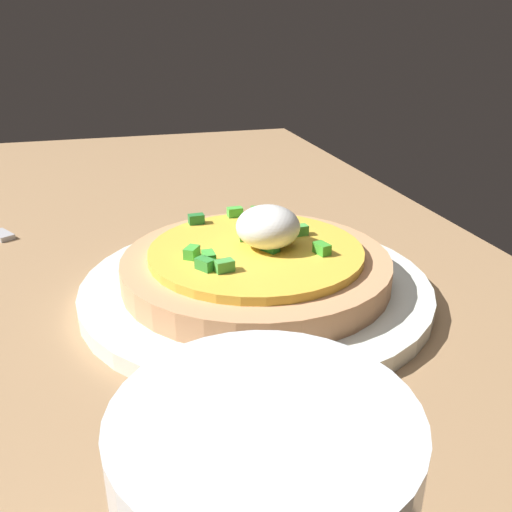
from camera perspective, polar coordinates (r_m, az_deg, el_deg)
The scene contains 3 objects.
dining_table at distance 45.64cm, azimuth -14.73°, elevation -5.54°, with size 126.22×70.93×3.10cm, color #97734E.
plate at distance 43.05cm, azimuth 0.00°, elevation -3.23°, with size 26.67×26.67×1.28cm, color white.
pizza at distance 42.19cm, azimuth 0.07°, elevation -0.65°, with size 20.31×20.31×5.83cm.
Camera 1 is at (-40.30, -0.64, 22.97)cm, focal length 38.99 mm.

